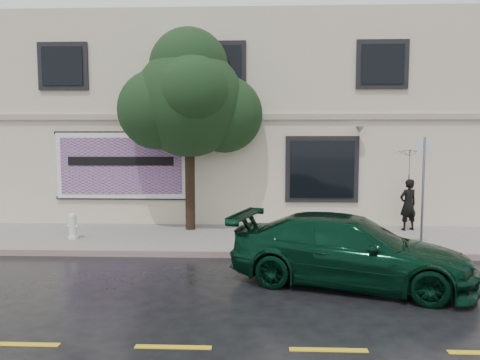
{
  "coord_description": "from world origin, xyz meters",
  "views": [
    {
      "loc": [
        1.21,
        -9.85,
        3.0
      ],
      "look_at": [
        0.72,
        2.2,
        1.86
      ],
      "focal_mm": 35.0,
      "sensor_mm": 36.0,
      "label": 1
    }
  ],
  "objects_px": {
    "pedestrian": "(408,205)",
    "fire_hydrant": "(73,226)",
    "car": "(349,250)",
    "street_tree": "(189,103)"
  },
  "relations": [
    {
      "from": "pedestrian",
      "to": "fire_hydrant",
      "type": "xyz_separation_m",
      "value": [
        -9.67,
        -1.58,
        -0.43
      ]
    },
    {
      "from": "car",
      "to": "street_tree",
      "type": "bearing_deg",
      "value": 58.13
    },
    {
      "from": "car",
      "to": "pedestrian",
      "type": "relative_size",
      "value": 3.07
    },
    {
      "from": "car",
      "to": "fire_hydrant",
      "type": "xyz_separation_m",
      "value": [
        -6.99,
        3.25,
        -0.19
      ]
    },
    {
      "from": "street_tree",
      "to": "fire_hydrant",
      "type": "relative_size",
      "value": 7.54
    },
    {
      "from": "street_tree",
      "to": "car",
      "type": "bearing_deg",
      "value": -50.12
    },
    {
      "from": "pedestrian",
      "to": "fire_hydrant",
      "type": "relative_size",
      "value": 2.14
    },
    {
      "from": "car",
      "to": "pedestrian",
      "type": "xyz_separation_m",
      "value": [
        2.68,
        4.83,
        0.23
      ]
    },
    {
      "from": "car",
      "to": "pedestrian",
      "type": "height_order",
      "value": "pedestrian"
    },
    {
      "from": "car",
      "to": "fire_hydrant",
      "type": "relative_size",
      "value": 6.58
    }
  ]
}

